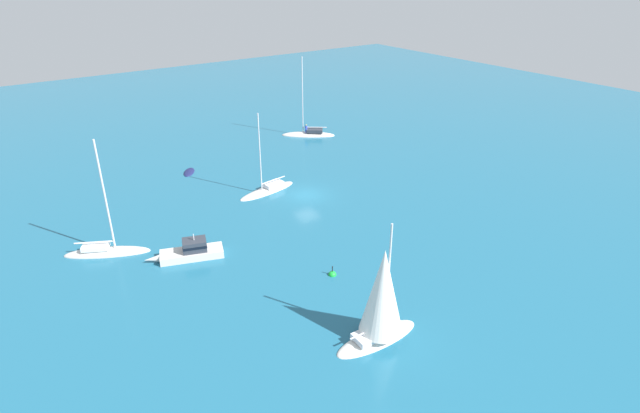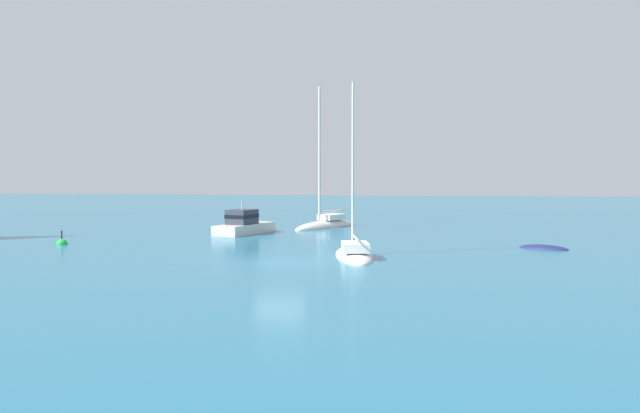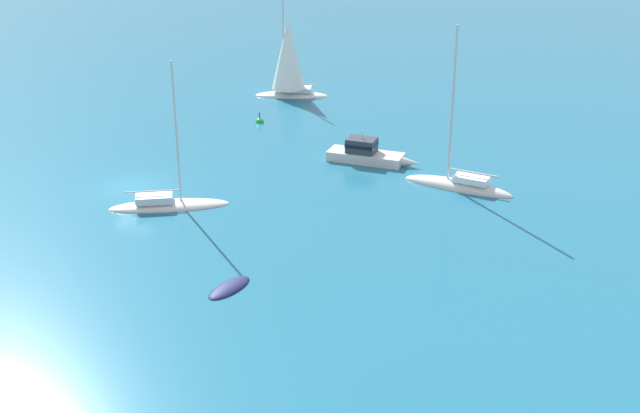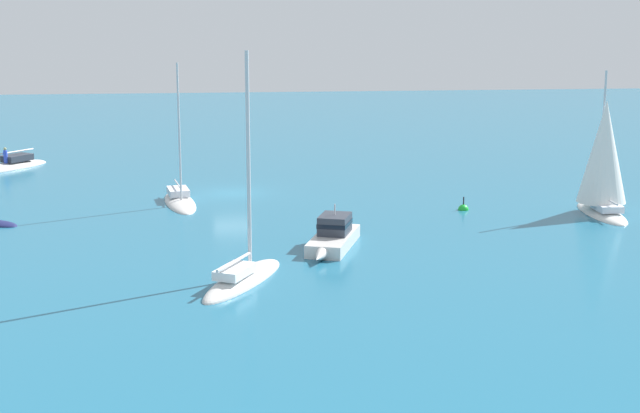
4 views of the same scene
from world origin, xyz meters
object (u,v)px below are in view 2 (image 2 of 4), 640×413
Objects in this scene: ketch at (354,254)px; motor_cruiser at (245,224)px; dinghy at (544,249)px; channel_buoy at (62,244)px; sailboat_1 at (325,225)px.

ketch reaches higher than motor_cruiser.
dinghy is 28.07m from channel_buoy.
ketch reaches higher than dinghy.
dinghy is at bearing -92.20° from motor_cruiser.
motor_cruiser is at bearing 10.60° from dinghy.
sailboat_1 is 20.06m from channel_buoy.
sailboat_1 is (3.46, -18.33, 0.05)m from ketch.
ketch is 15.08m from motor_cruiser.
sailboat_1 is at bearing -11.49° from dinghy.
ketch is at bearing 38.35° from sailboat_1.
motor_cruiser reaches higher than dinghy.
channel_buoy is at bearing 67.70° from ketch.
dinghy is (-18.76, 7.51, -0.62)m from motor_cruiser.
ketch is 18.65m from sailboat_1.
sailboat_1 reaches higher than channel_buoy.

